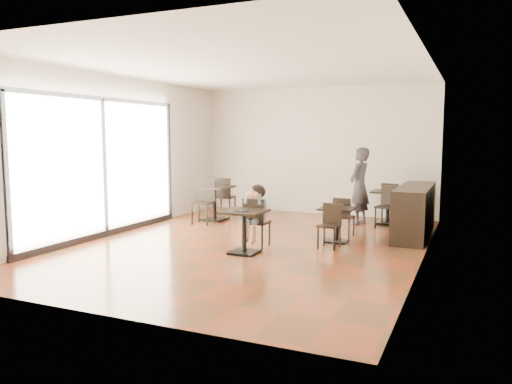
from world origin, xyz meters
The scene contains 23 objects.
floor centered at (0.00, 0.00, 0.00)m, with size 6.00×8.00×0.01m, color brown.
ceiling centered at (0.00, 0.00, 3.20)m, with size 6.00×8.00×0.01m, color white.
wall_back centered at (0.00, 4.00, 1.60)m, with size 6.00×0.01×3.20m, color beige.
wall_front centered at (0.00, -4.00, 1.60)m, with size 6.00×0.01×3.20m, color beige.
wall_left centered at (-3.00, 0.00, 1.60)m, with size 0.01×8.00×3.20m, color beige.
wall_right centered at (3.00, 0.00, 1.60)m, with size 0.01×8.00×3.20m, color beige.
storefront_window centered at (-2.97, -0.50, 1.40)m, with size 0.04×4.50×2.60m, color white.
child_table centered at (0.18, -0.71, 0.37)m, with size 0.70×0.70×0.74m, color black, non-canonical shape.
child_chair centered at (0.18, -0.16, 0.45)m, with size 0.40×0.40×0.89m, color black, non-canonical shape.
child centered at (0.18, -0.16, 0.56)m, with size 0.40×0.56×1.12m, color slate, non-canonical shape.
plate centered at (0.18, -0.81, 0.75)m, with size 0.25×0.25×0.02m, color black.
pizza_slice centered at (0.18, -0.35, 0.97)m, with size 0.26×0.20×0.06m, color #CEB973, non-canonical shape.
adult_patron centered at (1.35, 2.89, 0.86)m, with size 0.63×0.41×1.73m, color #3A393F.
cafe_table_mid centered at (1.39, 0.81, 0.33)m, with size 0.62×0.62×0.66m, color black, non-canonical shape.
cafe_table_left centered at (-1.87, 2.02, 0.41)m, with size 0.77×0.77×0.81m, color black, non-canonical shape.
cafe_table_back centered at (1.94, 3.19, 0.38)m, with size 0.71×0.71×0.75m, color black, non-canonical shape.
chair_mid_a centered at (1.39, 1.36, 0.39)m, with size 0.35×0.35×0.79m, color black, non-canonical shape.
chair_mid_b centered at (1.39, 0.26, 0.39)m, with size 0.35×0.35×0.79m, color black, non-canonical shape.
chair_left_a centered at (-1.87, 2.57, 0.49)m, with size 0.44×0.44×0.98m, color black, non-canonical shape.
chair_left_b centered at (-1.87, 1.47, 0.49)m, with size 0.44×0.44×0.98m, color black, non-canonical shape.
chair_back_a centered at (2.00, 3.50, 0.45)m, with size 0.41×0.41×0.91m, color black, non-canonical shape.
chair_back_b centered at (2.00, 2.64, 0.45)m, with size 0.41×0.41×0.91m, color black, non-canonical shape.
service_counter centered at (2.65, 2.00, 0.50)m, with size 0.60×2.40×1.00m, color black.
Camera 1 is at (3.70, -8.24, 2.00)m, focal length 35.00 mm.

